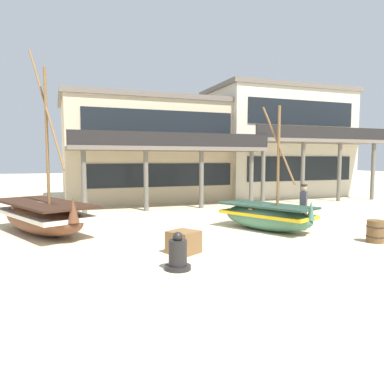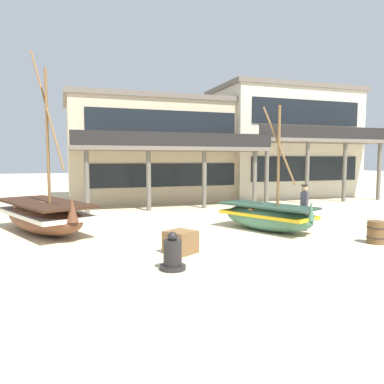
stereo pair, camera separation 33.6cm
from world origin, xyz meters
The scene contains 9 objects.
ground_plane centered at (0.00, 0.00, 0.00)m, with size 120.00×120.00×0.00m, color beige.
fishing_boat_near_left centered at (-5.14, 2.22, 0.62)m, with size 3.64×5.23×6.43m.
fishing_boat_centre_large centered at (2.53, -0.05, 0.54)m, with size 2.73×3.84×4.48m.
fisherman_by_hull centered at (3.82, -0.45, 0.83)m, with size 0.41×0.41×1.68m.
capstan_winch centered at (-2.04, -3.52, 0.35)m, with size 0.63×0.63×0.90m.
wooden_barrel centered at (4.65, -2.95, 0.35)m, with size 0.56×0.56×0.70m.
cargo_crate centered at (-1.40, -2.10, 0.31)m, with size 0.74×0.74×0.62m, color brown.
harbor_building_main centered at (1.09, 12.21, 3.20)m, with size 10.90×9.61×6.38m.
harbor_building_annex centered at (10.41, 11.33, 3.75)m, with size 9.81×8.11×7.49m.
Camera 1 is at (-4.72, -11.68, 2.61)m, focal length 34.75 mm.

